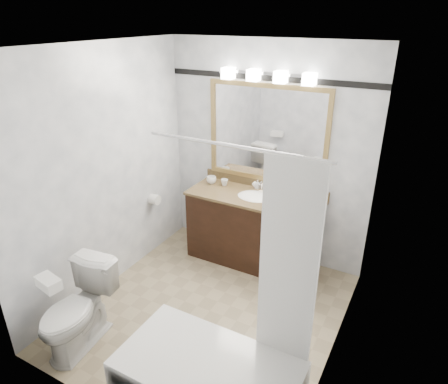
{
  "coord_description": "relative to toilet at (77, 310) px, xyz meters",
  "views": [
    {
      "loc": [
        1.63,
        -2.7,
        2.72
      ],
      "look_at": [
        -0.03,
        0.35,
        1.16
      ],
      "focal_mm": 32.0,
      "sensor_mm": 36.0,
      "label": 1
    }
  ],
  "objects": [
    {
      "name": "accent_stripe",
      "position": [
        0.79,
        2.21,
        1.72
      ],
      "size": [
        2.4,
        0.01,
        0.06
      ],
      "primitive_type": "cube",
      "color": "black",
      "rests_on": "room"
    },
    {
      "name": "mirror",
      "position": [
        0.79,
        2.2,
        1.12
      ],
      "size": [
        1.4,
        0.04,
        1.1
      ],
      "color": "#A7874B",
      "rests_on": "room"
    },
    {
      "name": "cup_left",
      "position": [
        0.18,
        2.03,
        0.52
      ],
      "size": [
        0.14,
        0.14,
        0.09
      ],
      "primitive_type": "imported",
      "rotation": [
        0.0,
        0.0,
        -0.23
      ],
      "color": "white",
      "rests_on": "vanity"
    },
    {
      "name": "room",
      "position": [
        0.79,
        0.92,
        0.87
      ],
      "size": [
        2.42,
        2.62,
        2.52
      ],
      "color": "#9C8B6A",
      "rests_on": "ground"
    },
    {
      "name": "tp_roll",
      "position": [
        -0.35,
        1.58,
        0.32
      ],
      "size": [
        0.11,
        0.12,
        0.12
      ],
      "primitive_type": "cylinder",
      "rotation": [
        0.0,
        1.57,
        0.0
      ],
      "color": "white",
      "rests_on": "room"
    },
    {
      "name": "toilet",
      "position": [
        0.0,
        0.0,
        0.0
      ],
      "size": [
        0.5,
        0.79,
        0.76
      ],
      "primitive_type": "imported",
      "rotation": [
        0.0,
        0.0,
        0.11
      ],
      "color": "white",
      "rests_on": "ground"
    },
    {
      "name": "bathtub",
      "position": [
        1.34,
        0.02,
        -0.1
      ],
      "size": [
        1.3,
        0.75,
        1.96
      ],
      "color": "white",
      "rests_on": "ground"
    },
    {
      "name": "coffee_maker",
      "position": [
        1.32,
        1.87,
        0.65
      ],
      "size": [
        0.18,
        0.23,
        0.35
      ],
      "rotation": [
        0.0,
        0.0,
        -0.08
      ],
      "color": "black",
      "rests_on": "vanity"
    },
    {
      "name": "vanity",
      "position": [
        0.79,
        1.94,
        0.06
      ],
      "size": [
        1.53,
        0.58,
        0.97
      ],
      "color": "black",
      "rests_on": "ground"
    },
    {
      "name": "soap_bottle_b",
      "position": [
        0.93,
        2.14,
        0.51
      ],
      "size": [
        0.08,
        0.08,
        0.08
      ],
      "primitive_type": "imported",
      "rotation": [
        0.0,
        0.0,
        -0.3
      ],
      "color": "white",
      "rests_on": "vanity"
    },
    {
      "name": "soap_bottle_a",
      "position": [
        0.72,
        2.15,
        0.52
      ],
      "size": [
        0.05,
        0.05,
        0.1
      ],
      "primitive_type": "imported",
      "rotation": [
        0.0,
        0.0,
        -0.13
      ],
      "color": "white",
      "rests_on": "vanity"
    },
    {
      "name": "tissue_box",
      "position": [
        0.0,
        -0.2,
        0.42
      ],
      "size": [
        0.23,
        0.15,
        0.09
      ],
      "primitive_type": "cube",
      "rotation": [
        0.0,
        0.0,
        -0.18
      ],
      "color": "white",
      "rests_on": "toilet"
    },
    {
      "name": "cup_right",
      "position": [
        0.34,
        2.05,
        0.51
      ],
      "size": [
        0.1,
        0.1,
        0.08
      ],
      "primitive_type": "imported",
      "rotation": [
        0.0,
        0.0,
        0.2
      ],
      "color": "white",
      "rests_on": "vanity"
    },
    {
      "name": "soap_bar",
      "position": [
        0.82,
        2.05,
        0.48
      ],
      "size": [
        0.09,
        0.07,
        0.02
      ],
      "primitive_type": "cube",
      "rotation": [
        0.0,
        0.0,
        -0.37
      ],
      "color": "beige",
      "rests_on": "vanity"
    },
    {
      "name": "vanity_light_bar",
      "position": [
        0.79,
        2.15,
        1.75
      ],
      "size": [
        1.02,
        0.14,
        0.12
      ],
      "color": "silver",
      "rests_on": "room"
    }
  ]
}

